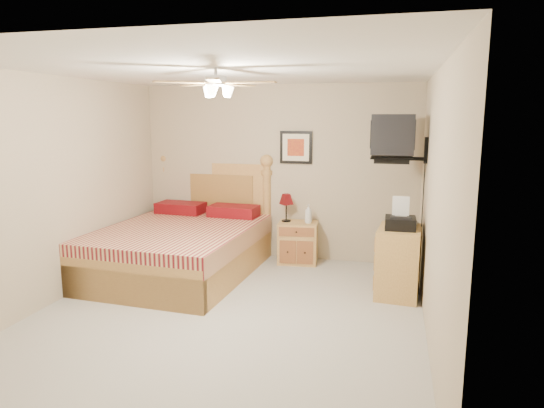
# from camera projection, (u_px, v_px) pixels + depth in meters

# --- Properties ---
(floor) EXTENTS (4.50, 4.50, 0.00)m
(floor) POSITION_uv_depth(u_px,v_px,m) (227.00, 315.00, 5.09)
(floor) COLOR #A49F94
(floor) RESTS_ON ground
(ceiling) EXTENTS (4.00, 4.50, 0.04)m
(ceiling) POSITION_uv_depth(u_px,v_px,m) (223.00, 69.00, 4.64)
(ceiling) COLOR white
(ceiling) RESTS_ON ground
(wall_back) EXTENTS (4.00, 0.04, 2.50)m
(wall_back) POSITION_uv_depth(u_px,v_px,m) (278.00, 173.00, 7.01)
(wall_back) COLOR tan
(wall_back) RESTS_ON ground
(wall_front) EXTENTS (4.00, 0.04, 2.50)m
(wall_front) POSITION_uv_depth(u_px,v_px,m) (90.00, 263.00, 2.72)
(wall_front) COLOR tan
(wall_front) RESTS_ON ground
(wall_left) EXTENTS (0.04, 4.50, 2.50)m
(wall_left) POSITION_uv_depth(u_px,v_px,m) (54.00, 190.00, 5.35)
(wall_left) COLOR tan
(wall_left) RESTS_ON ground
(wall_right) EXTENTS (0.04, 4.50, 2.50)m
(wall_right) POSITION_uv_depth(u_px,v_px,m) (434.00, 207.00, 4.38)
(wall_right) COLOR tan
(wall_right) RESTS_ON ground
(bed) EXTENTS (1.91, 2.43, 1.51)m
(bed) POSITION_uv_depth(u_px,v_px,m) (179.00, 218.00, 6.27)
(bed) COLOR #B27C44
(bed) RESTS_ON ground
(nightstand) EXTENTS (0.57, 0.45, 0.59)m
(nightstand) POSITION_uv_depth(u_px,v_px,m) (298.00, 242.00, 6.86)
(nightstand) COLOR #B4803B
(nightstand) RESTS_ON ground
(table_lamp) EXTENTS (0.23, 0.23, 0.40)m
(table_lamp) POSITION_uv_depth(u_px,v_px,m) (286.00, 208.00, 6.84)
(table_lamp) COLOR #550A0D
(table_lamp) RESTS_ON nightstand
(lotion_bottle) EXTENTS (0.13, 0.13, 0.26)m
(lotion_bottle) POSITION_uv_depth(u_px,v_px,m) (308.00, 214.00, 6.74)
(lotion_bottle) COLOR silver
(lotion_bottle) RESTS_ON nightstand
(framed_picture) EXTENTS (0.46, 0.04, 0.46)m
(framed_picture) POSITION_uv_depth(u_px,v_px,m) (296.00, 147.00, 6.86)
(framed_picture) COLOR black
(framed_picture) RESTS_ON wall_back
(dresser) EXTENTS (0.53, 0.71, 0.80)m
(dresser) POSITION_uv_depth(u_px,v_px,m) (399.00, 262.00, 5.60)
(dresser) COLOR #A8793C
(dresser) RESTS_ON ground
(fax_machine) EXTENTS (0.34, 0.36, 0.36)m
(fax_machine) POSITION_uv_depth(u_px,v_px,m) (401.00, 213.00, 5.45)
(fax_machine) COLOR black
(fax_machine) RESTS_ON dresser
(magazine_lower) EXTENTS (0.30, 0.34, 0.03)m
(magazine_lower) POSITION_uv_depth(u_px,v_px,m) (397.00, 223.00, 5.72)
(magazine_lower) COLOR beige
(magazine_lower) RESTS_ON dresser
(magazine_upper) EXTENTS (0.27, 0.32, 0.02)m
(magazine_upper) POSITION_uv_depth(u_px,v_px,m) (398.00, 221.00, 5.73)
(magazine_upper) COLOR gray
(magazine_upper) RESTS_ON magazine_lower
(wall_tv) EXTENTS (0.56, 0.46, 0.58)m
(wall_tv) POSITION_uv_depth(u_px,v_px,m) (406.00, 138.00, 5.62)
(wall_tv) COLOR black
(wall_tv) RESTS_ON wall_right
(ceiling_fan) EXTENTS (1.14, 1.14, 0.28)m
(ceiling_fan) POSITION_uv_depth(u_px,v_px,m) (216.00, 83.00, 4.47)
(ceiling_fan) COLOR silver
(ceiling_fan) RESTS_ON ceiling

